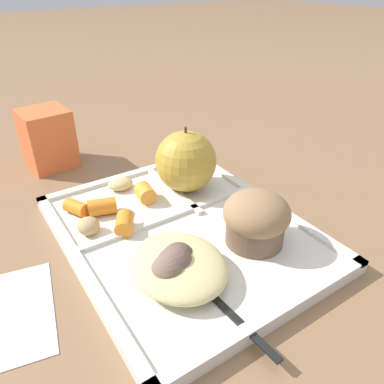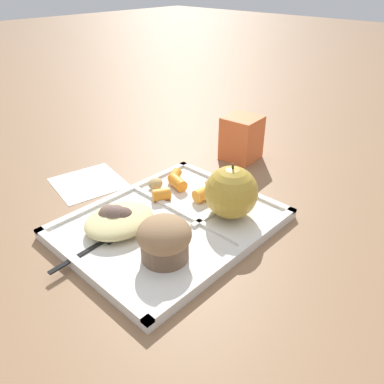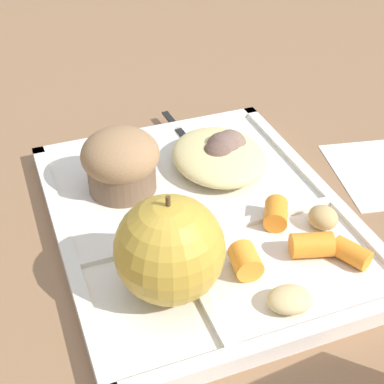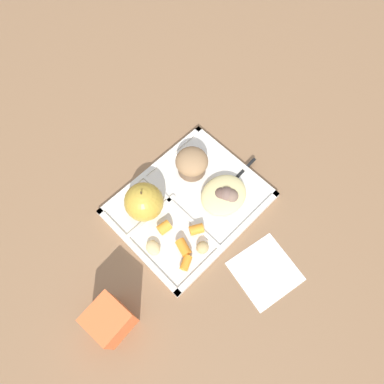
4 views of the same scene
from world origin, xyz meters
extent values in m
plane|color=#846042|center=(0.00, 0.00, 0.00)|extent=(6.00, 6.00, 0.00)
cube|color=silver|center=(0.00, 0.00, 0.01)|extent=(0.33, 0.26, 0.01)
cube|color=silver|center=(0.00, -0.13, 0.01)|extent=(0.33, 0.01, 0.01)
cube|color=silver|center=(0.00, 0.13, 0.01)|extent=(0.33, 0.01, 0.01)
cube|color=silver|center=(-0.16, 0.00, 0.01)|extent=(0.01, 0.26, 0.01)
cube|color=silver|center=(0.16, 0.00, 0.01)|extent=(0.01, 0.26, 0.01)
cube|color=silver|center=(-0.03, 0.00, 0.01)|extent=(0.01, 0.24, 0.01)
cube|color=silver|center=(-0.08, 0.04, 0.01)|extent=(0.14, 0.01, 0.01)
sphere|color=#B79333|center=(-0.08, 0.06, 0.05)|extent=(0.09, 0.09, 0.09)
cylinder|color=#4C381E|center=(-0.08, 0.06, 0.10)|extent=(0.00, 0.00, 0.01)
cylinder|color=brown|center=(0.07, 0.06, 0.03)|extent=(0.07, 0.07, 0.03)
ellipsoid|color=#93704C|center=(0.07, 0.06, 0.05)|extent=(0.08, 0.08, 0.05)
cylinder|color=orange|center=(-0.04, -0.06, 0.02)|extent=(0.04, 0.03, 0.02)
cylinder|color=orange|center=(-0.08, -0.01, 0.02)|extent=(0.03, 0.03, 0.02)
cylinder|color=orange|center=(-0.08, -0.07, 0.02)|extent=(0.03, 0.04, 0.02)
cylinder|color=orange|center=(-0.10, -0.10, 0.02)|extent=(0.04, 0.03, 0.02)
ellipsoid|color=tan|center=(-0.06, -0.10, 0.02)|extent=(0.03, 0.03, 0.02)
ellipsoid|color=tan|center=(-0.13, -0.02, 0.02)|extent=(0.03, 0.04, 0.02)
ellipsoid|color=#D6C684|center=(0.07, -0.05, 0.03)|extent=(0.11, 0.09, 0.03)
sphere|color=#755B4C|center=(0.07, -0.06, 0.03)|extent=(0.04, 0.04, 0.04)
sphere|color=brown|center=(0.07, -0.05, 0.03)|extent=(0.04, 0.04, 0.04)
sphere|color=brown|center=(0.06, -0.04, 0.03)|extent=(0.03, 0.03, 0.03)
sphere|color=brown|center=(0.07, -0.05, 0.03)|extent=(0.03, 0.03, 0.03)
cube|color=black|center=(0.15, -0.03, 0.01)|extent=(0.09, 0.01, 0.00)
cube|color=black|center=(0.09, -0.04, 0.01)|extent=(0.04, 0.03, 0.00)
cylinder|color=black|center=(0.06, -0.03, 0.01)|extent=(0.02, 0.00, 0.00)
cylinder|color=black|center=(0.06, -0.04, 0.01)|extent=(0.02, 0.00, 0.00)
cylinder|color=black|center=(0.06, -0.05, 0.01)|extent=(0.02, 0.00, 0.00)
camera|label=1|loc=(0.31, -0.19, 0.28)|focal=34.80mm
camera|label=2|loc=(0.34, 0.37, 0.36)|focal=35.74mm
camera|label=3|loc=(-0.38, 0.15, 0.35)|focal=53.20mm
camera|label=4|loc=(-0.22, -0.23, 0.76)|focal=33.13mm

